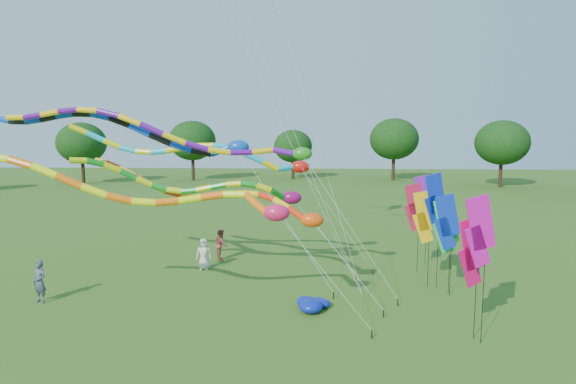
# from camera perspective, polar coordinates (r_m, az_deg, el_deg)

# --- Properties ---
(ground) EXTENTS (160.00, 160.00, 0.00)m
(ground) POSITION_cam_1_polar(r_m,az_deg,el_deg) (17.51, 1.59, -17.27)
(ground) COLOR #305A17
(ground) RESTS_ON ground
(tree_ring) EXTENTS (121.63, 119.16, 9.58)m
(tree_ring) POSITION_cam_1_polar(r_m,az_deg,el_deg) (14.21, 28.01, -1.06)
(tree_ring) COLOR #382314
(tree_ring) RESTS_ON ground
(tube_kite_red) EXTENTS (13.50, 5.30, 6.49)m
(tube_kite_red) POSITION_cam_1_polar(r_m,az_deg,el_deg) (21.80, -7.41, -0.59)
(tube_kite_red) COLOR black
(tube_kite_red) RESTS_ON ground
(tube_kite_orange) EXTENTS (14.65, 1.27, 7.07)m
(tube_kite_orange) POSITION_cam_1_polar(r_m,az_deg,el_deg) (17.40, -15.34, -0.07)
(tube_kite_orange) COLOR black
(tube_kite_orange) RESTS_ON ground
(tube_kite_purple) EXTENTS (16.48, 1.09, 8.90)m
(tube_kite_purple) POSITION_cam_1_polar(r_m,az_deg,el_deg) (20.45, -12.36, 6.49)
(tube_kite_purple) COLOR black
(tube_kite_purple) RESTS_ON ground
(tube_kite_blue) EXTENTS (15.70, 1.36, 8.79)m
(tube_kite_blue) POSITION_cam_1_polar(r_m,az_deg,el_deg) (21.65, -17.53, 6.69)
(tube_kite_blue) COLOR black
(tube_kite_blue) RESTS_ON ground
(tube_kite_cyan) EXTENTS (14.42, 1.67, 8.09)m
(tube_kite_cyan) POSITION_cam_1_polar(r_m,az_deg,el_deg) (23.42, -8.34, 4.38)
(tube_kite_cyan) COLOR black
(tube_kite_cyan) RESTS_ON ground
(tube_kite_green) EXTENTS (12.59, 2.86, 6.66)m
(tube_kite_green) POSITION_cam_1_polar(r_m,az_deg,el_deg) (22.38, -8.27, 0.59)
(tube_kite_green) COLOR black
(tube_kite_green) RESTS_ON ground
(banner_pole_green) EXTENTS (1.15, 0.35, 4.32)m
(banner_pole_green) POSITION_cam_1_polar(r_m,az_deg,el_deg) (22.61, 18.13, -3.86)
(banner_pole_green) COLOR black
(banner_pole_green) RESTS_ON ground
(banner_pole_blue_a) EXTENTS (1.16, 0.10, 4.60)m
(banner_pole_blue_a) POSITION_cam_1_polar(r_m,az_deg,el_deg) (22.09, 18.30, -3.40)
(banner_pole_blue_a) COLOR black
(banner_pole_blue_a) RESTS_ON ground
(banner_pole_blue_b) EXTENTS (1.11, 0.50, 5.43)m
(banner_pole_blue_b) POSITION_cam_1_polar(r_m,az_deg,el_deg) (22.76, 17.03, -0.96)
(banner_pole_blue_b) COLOR black
(banner_pole_blue_b) RESTS_ON ground
(banner_pole_orange) EXTENTS (1.16, 0.16, 4.59)m
(banner_pole_orange) POSITION_cam_1_polar(r_m,az_deg,el_deg) (23.12, 15.86, -2.88)
(banner_pole_orange) COLOR black
(banner_pole_orange) RESTS_ON ground
(banner_pole_magenta_b) EXTENTS (1.11, 0.50, 4.39)m
(banner_pole_magenta_b) POSITION_cam_1_polar(r_m,az_deg,el_deg) (17.79, 20.96, -6.68)
(banner_pole_magenta_b) COLOR black
(banner_pole_magenta_b) RESTS_ON ground
(banner_pole_red) EXTENTS (1.15, 0.30, 4.69)m
(banner_pole_red) POSITION_cam_1_polar(r_m,az_deg,el_deg) (25.37, 14.77, -1.75)
(banner_pole_red) COLOR black
(banner_pole_red) RESTS_ON ground
(banner_pole_violet) EXTENTS (1.16, 0.22, 4.96)m
(banner_pole_violet) POSITION_cam_1_polar(r_m,az_deg,el_deg) (27.03, 15.69, -0.67)
(banner_pole_violet) COLOR black
(banner_pole_violet) RESTS_ON ground
(banner_pole_magenta_a) EXTENTS (1.15, 0.33, 5.19)m
(banner_pole_magenta_a) POSITION_cam_1_polar(r_m,az_deg,el_deg) (17.34, 21.76, -4.40)
(banner_pole_magenta_a) COLOR black
(banner_pole_magenta_a) RESTS_ON ground
(blue_nylon_heap) EXTENTS (1.54, 1.63, 0.50)m
(blue_nylon_heap) POSITION_cam_1_polar(r_m,az_deg,el_deg) (20.31, 3.47, -13.07)
(blue_nylon_heap) COLOR #0B1F9A
(blue_nylon_heap) RESTS_ON ground
(person_a) EXTENTS (0.86, 0.61, 1.66)m
(person_a) POSITION_cam_1_polar(r_m,az_deg,el_deg) (26.01, -9.95, -7.24)
(person_a) COLOR silver
(person_a) RESTS_ON ground
(person_b) EXTENTS (0.78, 0.66, 1.83)m
(person_b) POSITION_cam_1_polar(r_m,az_deg,el_deg) (23.33, -27.36, -9.41)
(person_b) COLOR #464E62
(person_b) RESTS_ON ground
(person_c) EXTENTS (0.85, 0.99, 1.75)m
(person_c) POSITION_cam_1_polar(r_m,az_deg,el_deg) (27.73, -7.92, -6.20)
(person_c) COLOR #994037
(person_c) RESTS_ON ground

